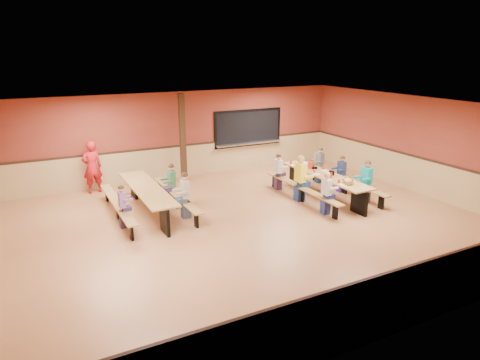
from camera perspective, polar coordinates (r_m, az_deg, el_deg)
ground at (r=11.18m, az=1.34°, el=-5.93°), size 12.00×12.00×0.00m
room_envelope at (r=10.93m, az=1.36°, el=-2.59°), size 12.04×10.04×3.02m
kitchen_pass_through at (r=16.16m, az=1.10°, el=6.75°), size 2.78×0.28×1.38m
structural_post at (r=14.54m, az=-7.66°, el=5.50°), size 0.18×0.18×3.00m
cafeteria_table_main at (r=13.27m, az=11.20°, el=-0.12°), size 1.91×3.70×0.74m
cafeteria_table_second at (r=12.03m, az=-12.28°, el=-1.97°), size 1.91×3.70×0.74m
seated_child_white_left at (r=11.92m, az=11.42°, el=-1.79°), size 0.35×0.29×1.17m
seated_adult_yellow at (r=12.83m, az=8.01°, el=0.18°), size 0.44×0.36×1.36m
seated_child_grey_left at (r=13.83m, az=5.12°, el=1.07°), size 0.35×0.28×1.16m
seated_child_teal_right at (r=13.12m, az=16.48°, el=-0.23°), size 0.39×0.32×1.26m
seated_child_navy_right at (r=13.91m, az=13.36°, el=0.76°), size 0.34×0.28×1.16m
seated_child_char_right at (r=14.74m, az=10.56°, el=1.95°), size 0.37×0.30×1.21m
seated_child_purple_sec at (r=11.20m, az=-15.40°, el=-3.48°), size 0.32×0.26×1.11m
seated_child_green_sec at (r=12.51m, az=-9.05°, el=-0.65°), size 0.37×0.31×1.22m
seated_child_tan_sec at (r=11.51m, az=-7.30°, el=-2.08°), size 0.39×0.32×1.24m
standing_woman at (r=14.15m, az=-19.11°, el=1.63°), size 0.66×0.47×1.67m
punch_pitcher at (r=13.73m, az=9.35°, el=1.97°), size 0.16×0.16×0.22m
chip_bowl at (r=12.34m, az=14.18°, el=-0.21°), size 0.32×0.32×0.15m
napkin_dispenser at (r=13.13m, az=12.12°, el=0.92°), size 0.10×0.14×0.13m
condiment_mustard at (r=12.83m, az=11.77°, el=0.65°), size 0.06×0.06×0.17m
condiment_ketchup at (r=12.82m, az=12.05°, el=0.62°), size 0.06×0.06×0.17m
table_paddle at (r=13.74m, az=9.87°, el=2.07°), size 0.16×0.16×0.56m
place_settings at (r=13.19m, az=11.26°, el=0.99°), size 0.65×3.30×0.11m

